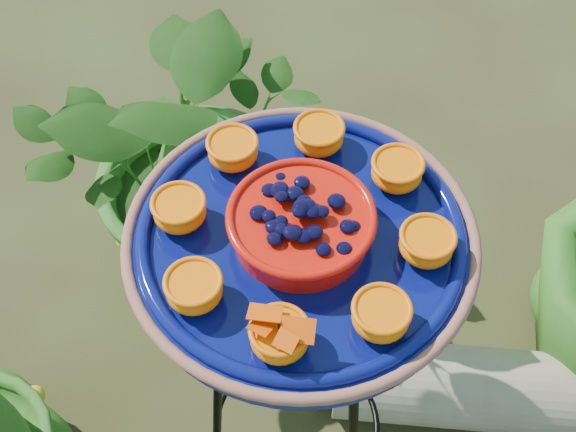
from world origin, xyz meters
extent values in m
torus|color=black|center=(0.05, 0.03, 0.90)|extent=(0.31, 0.31, 0.02)
torus|color=black|center=(0.05, 0.03, 0.31)|extent=(0.39, 0.39, 0.01)
cylinder|color=black|center=(0.03, 0.17, 0.45)|extent=(0.03, 0.09, 0.90)
cylinder|color=black|center=(-0.06, -0.07, 0.45)|extent=(0.08, 0.07, 0.90)
cylinder|color=#070D56|center=(0.05, 0.03, 0.93)|extent=(0.54, 0.54, 0.04)
torus|color=#A36149|center=(0.05, 0.03, 0.95)|extent=(0.48, 0.48, 0.02)
torus|color=#070D56|center=(0.05, 0.03, 0.95)|extent=(0.44, 0.44, 0.02)
cylinder|color=red|center=(0.05, 0.03, 0.97)|extent=(0.21, 0.21, 0.04)
torus|color=red|center=(0.05, 0.03, 1.00)|extent=(0.20, 0.20, 0.01)
ellipsoid|color=black|center=(0.05, 0.03, 1.00)|extent=(0.16, 0.16, 0.03)
ellipsoid|color=#F95D02|center=(0.21, 0.09, 0.97)|extent=(0.07, 0.07, 0.04)
cylinder|color=orange|center=(0.21, 0.09, 0.99)|extent=(0.07, 0.07, 0.01)
ellipsoid|color=#F95D02|center=(0.12, 0.18, 0.97)|extent=(0.07, 0.07, 0.04)
cylinder|color=orange|center=(0.12, 0.18, 0.99)|extent=(0.07, 0.07, 0.01)
ellipsoid|color=#F95D02|center=(-0.01, 0.18, 0.97)|extent=(0.07, 0.07, 0.04)
cylinder|color=orange|center=(-0.01, 0.18, 0.99)|extent=(0.07, 0.07, 0.01)
ellipsoid|color=#F95D02|center=(-0.10, 0.10, 0.97)|extent=(0.07, 0.07, 0.04)
cylinder|color=orange|center=(-0.10, 0.10, 0.99)|extent=(0.07, 0.07, 0.01)
ellipsoid|color=#F95D02|center=(-0.10, -0.03, 0.97)|extent=(0.07, 0.07, 0.04)
cylinder|color=orange|center=(-0.10, -0.03, 0.99)|extent=(0.07, 0.07, 0.01)
ellipsoid|color=#F95D02|center=(-0.01, -0.12, 0.97)|extent=(0.07, 0.07, 0.04)
cylinder|color=orange|center=(-0.01, -0.12, 0.99)|extent=(0.07, 0.07, 0.01)
ellipsoid|color=#F95D02|center=(0.11, -0.12, 0.97)|extent=(0.07, 0.07, 0.04)
cylinder|color=orange|center=(0.11, -0.12, 0.99)|extent=(0.07, 0.07, 0.01)
ellipsoid|color=#F95D02|center=(0.21, -0.04, 0.97)|extent=(0.07, 0.07, 0.04)
cylinder|color=orange|center=(0.21, -0.04, 0.99)|extent=(0.07, 0.07, 0.01)
cylinder|color=black|center=(0.11, -0.12, 1.00)|extent=(0.02, 0.03, 0.00)
cube|color=#FF5E05|center=(0.09, -0.12, 1.00)|extent=(0.05, 0.04, 0.01)
cube|color=#FF5E05|center=(0.14, -0.12, 1.00)|extent=(0.05, 0.04, 0.01)
cylinder|color=gray|center=(0.29, 0.38, 0.10)|extent=(0.61, 0.43, 0.19)
imported|color=#2B5516|center=(-0.43, 0.46, 0.42)|extent=(0.93, 0.87, 0.83)
camera|label=1|loc=(0.36, -0.52, 1.82)|focal=50.00mm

